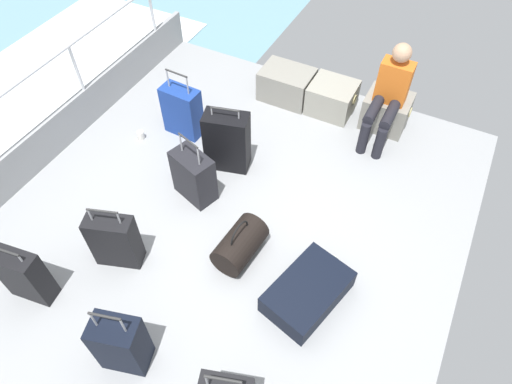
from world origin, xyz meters
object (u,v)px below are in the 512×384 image
(suitcase_8, at_px, (227,141))
(duffel_bag, at_px, (240,244))
(cargo_crate_1, at_px, (332,98))
(passenger_seated, at_px, (389,93))
(cargo_crate_0, at_px, (286,84))
(suitcase_6, at_px, (115,241))
(suitcase_3, at_px, (121,344))
(cargo_crate_2, at_px, (386,111))
(suitcase_2, at_px, (24,275))
(suitcase_4, at_px, (308,292))
(paper_cup, at_px, (141,135))
(suitcase_0, at_px, (182,111))
(suitcase_7, at_px, (194,176))

(suitcase_8, xyz_separation_m, duffel_bag, (0.67, -0.96, -0.18))
(cargo_crate_1, distance_m, passenger_seated, 0.78)
(cargo_crate_0, bearing_deg, suitcase_6, -97.40)
(cargo_crate_1, height_order, suitcase_6, suitcase_6)
(suitcase_3, bearing_deg, passenger_seated, 74.13)
(suitcase_8, bearing_deg, duffel_bag, -55.18)
(cargo_crate_2, bearing_deg, passenger_seated, -90.00)
(suitcase_2, distance_m, suitcase_4, 2.39)
(suitcase_8, bearing_deg, cargo_crate_0, 86.75)
(suitcase_2, height_order, duffel_bag, suitcase_2)
(suitcase_8, relative_size, duffel_bag, 1.43)
(suitcase_3, height_order, paper_cup, suitcase_3)
(suitcase_3, distance_m, paper_cup, 2.57)
(suitcase_0, height_order, duffel_bag, suitcase_0)
(cargo_crate_1, relative_size, passenger_seated, 0.51)
(suitcase_6, xyz_separation_m, duffel_bag, (0.96, 0.55, -0.13))
(suitcase_4, bearing_deg, cargo_crate_0, 118.54)
(suitcase_0, xyz_separation_m, duffel_bag, (1.38, -1.19, -0.14))
(suitcase_4, bearing_deg, suitcase_3, -132.99)
(cargo_crate_2, xyz_separation_m, suitcase_6, (-1.61, -2.91, 0.09))
(duffel_bag, distance_m, paper_cup, 1.96)
(suitcase_3, height_order, suitcase_7, suitcase_3)
(cargo_crate_2, bearing_deg, suitcase_6, -118.96)
(suitcase_4, bearing_deg, suitcase_7, 159.13)
(suitcase_2, bearing_deg, duffel_bag, 39.53)
(cargo_crate_1, bearing_deg, suitcase_4, -73.39)
(suitcase_7, bearing_deg, suitcase_2, -112.31)
(suitcase_0, relative_size, suitcase_6, 1.12)
(suitcase_3, xyz_separation_m, suitcase_6, (-0.63, 0.72, -0.00))
(passenger_seated, relative_size, suitcase_0, 1.35)
(cargo_crate_0, bearing_deg, duffel_bag, -75.57)
(suitcase_2, relative_size, suitcase_3, 0.86)
(suitcase_6, distance_m, suitcase_7, 1.00)
(passenger_seated, xyz_separation_m, suitcase_6, (-1.61, -2.72, -0.29))
(suitcase_0, distance_m, paper_cup, 0.57)
(cargo_crate_1, bearing_deg, suitcase_8, -116.01)
(cargo_crate_1, distance_m, suitcase_7, 2.03)
(suitcase_3, bearing_deg, suitcase_4, 47.01)
(cargo_crate_2, bearing_deg, suitcase_0, -149.94)
(suitcase_7, xyz_separation_m, paper_cup, (-1.01, 0.42, -0.22))
(passenger_seated, height_order, paper_cup, passenger_seated)
(cargo_crate_1, bearing_deg, duffel_bag, -89.94)
(suitcase_7, bearing_deg, suitcase_4, -20.87)
(passenger_seated, height_order, suitcase_0, passenger_seated)
(cargo_crate_2, distance_m, duffel_bag, 2.45)
(cargo_crate_1, relative_size, suitcase_7, 0.73)
(cargo_crate_2, distance_m, suitcase_6, 3.33)
(passenger_seated, xyz_separation_m, suitcase_8, (-1.32, -1.22, -0.24))
(passenger_seated, bearing_deg, suitcase_2, -121.66)
(cargo_crate_1, relative_size, suitcase_8, 0.72)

